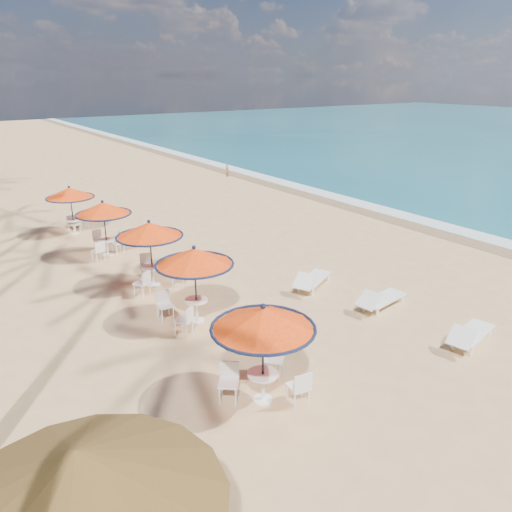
{
  "coord_description": "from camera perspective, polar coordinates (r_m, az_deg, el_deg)",
  "views": [
    {
      "loc": [
        -10.47,
        -7.68,
        6.62
      ],
      "look_at": [
        -2.01,
        4.63,
        1.2
      ],
      "focal_mm": 35.0,
      "sensor_mm": 36.0,
      "label": 1
    }
  ],
  "objects": [
    {
      "name": "ground",
      "position": [
        14.57,
        17.26,
        -8.05
      ],
      "size": [
        160.0,
        160.0,
        0.0
      ],
      "primitive_type": "plane",
      "color": "tan",
      "rests_on": "ground"
    },
    {
      "name": "foam_strip",
      "position": [
        27.33,
        13.34,
        5.38
      ],
      "size": [
        1.2,
        140.0,
        0.04
      ],
      "primitive_type": "cube",
      "color": "white",
      "rests_on": "ground"
    },
    {
      "name": "wetsand_band",
      "position": [
        26.69,
        12.02,
        5.14
      ],
      "size": [
        1.4,
        140.0,
        0.02
      ],
      "primitive_type": "cube",
      "color": "olive",
      "rests_on": "ground"
    },
    {
      "name": "station_0",
      "position": [
        10.38,
        0.89,
        -8.43
      ],
      "size": [
        2.21,
        2.21,
        2.31
      ],
      "color": "black",
      "rests_on": "ground"
    },
    {
      "name": "station_1",
      "position": [
        13.77,
        -7.33,
        -0.96
      ],
      "size": [
        2.19,
        2.19,
        2.29
      ],
      "color": "black",
      "rests_on": "ground"
    },
    {
      "name": "station_2",
      "position": [
        16.51,
        -11.98,
        2.04
      ],
      "size": [
        2.18,
        2.18,
        2.28
      ],
      "color": "black",
      "rests_on": "ground"
    },
    {
      "name": "station_3",
      "position": [
        19.89,
        -17.04,
        4.48
      ],
      "size": [
        2.11,
        2.12,
        2.2
      ],
      "color": "black",
      "rests_on": "ground"
    },
    {
      "name": "station_4",
      "position": [
        23.29,
        -20.41,
        6.35
      ],
      "size": [
        2.06,
        2.06,
        2.15
      ],
      "color": "black",
      "rests_on": "ground"
    },
    {
      "name": "lounger_near",
      "position": [
        14.19,
        23.24,
        -8.19
      ],
      "size": [
        1.97,
        0.99,
        0.68
      ],
      "rotation": [
        0.0,
        0.0,
        0.22
      ],
      "color": "white",
      "rests_on": "ground"
    },
    {
      "name": "lounger_mid",
      "position": [
        15.44,
        14.0,
        -4.78
      ],
      "size": [
        1.97,
        0.88,
        0.68
      ],
      "rotation": [
        0.0,
        0.0,
        0.16
      ],
      "color": "white",
      "rests_on": "ground"
    },
    {
      "name": "lounger_far",
      "position": [
        16.46,
        6.37,
        -2.68
      ],
      "size": [
        1.98,
        1.4,
        0.69
      ],
      "rotation": [
        0.0,
        0.0,
        0.46
      ],
      "color": "white",
      "rests_on": "ground"
    },
    {
      "name": "palapa",
      "position": [
        6.6,
        -19.56,
        -23.01
      ],
      "size": [
        3.5,
        3.5,
        2.67
      ],
      "color": "brown",
      "rests_on": "ground"
    },
    {
      "name": "person",
      "position": [
        34.85,
        -3.3,
        9.74
      ],
      "size": [
        0.28,
        0.37,
        0.94
      ],
      "primitive_type": "imported",
      "rotation": [
        0.0,
        0.0,
        1.73
      ],
      "color": "#99684E",
      "rests_on": "ground"
    }
  ]
}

